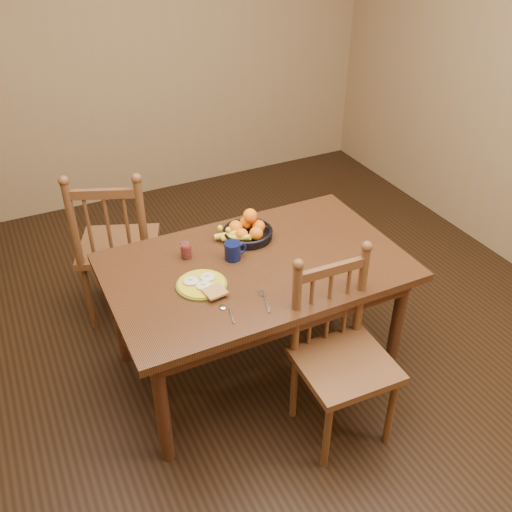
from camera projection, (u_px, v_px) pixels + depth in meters
name	position (u px, v px, depth m)	size (l,w,h in m)	color
room	(256.00, 161.00, 2.74)	(4.52, 5.02, 2.72)	black
dining_table	(256.00, 276.00, 3.13)	(1.60, 1.00, 0.75)	black
chair_far	(118.00, 247.00, 3.63)	(0.63, 0.62, 1.08)	#4A2A16
chair_near	(341.00, 356.00, 2.86)	(0.47, 0.45, 1.01)	#4A2A16
breakfast_plate	(202.00, 284.00, 2.90)	(0.26, 0.29, 0.04)	#59601E
fork	(265.00, 300.00, 2.81)	(0.06, 0.18, 0.00)	silver
spoon	(226.00, 310.00, 2.75)	(0.05, 0.16, 0.01)	silver
coffee_mug	(233.00, 251.00, 3.09)	(0.13, 0.09, 0.10)	#090F34
juice_glass	(186.00, 251.00, 3.11)	(0.06, 0.06, 0.09)	silver
fruit_bowl	(247.00, 230.00, 3.27)	(0.32, 0.29, 0.17)	black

